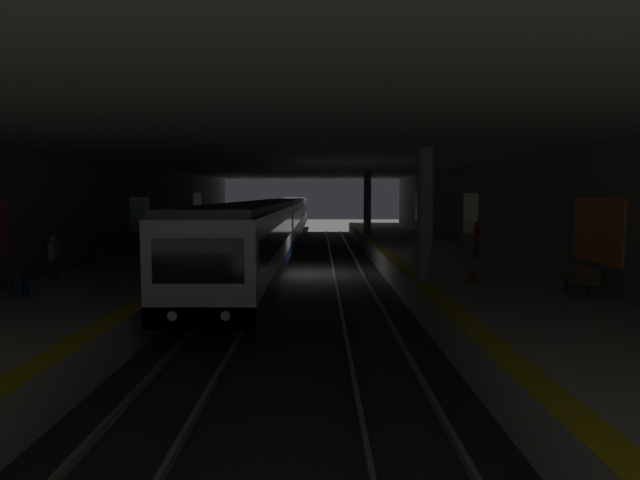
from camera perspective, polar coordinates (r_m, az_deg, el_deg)
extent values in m
plane|color=#2D302D|center=(27.35, -1.64, -3.61)|extent=(120.00, 120.00, 0.00)
cube|color=gray|center=(27.42, 4.48, -3.44)|extent=(60.00, 0.09, 0.16)
cube|color=gray|center=(27.34, 1.47, -3.45)|extent=(60.00, 0.09, 0.16)
cube|color=gray|center=(27.42, -4.74, -3.44)|extent=(60.00, 0.09, 0.16)
cube|color=gray|center=(27.57, -7.73, -3.42)|extent=(60.00, 0.09, 0.16)
cube|color=beige|center=(27.88, 11.95, -2.47)|extent=(60.00, 5.30, 1.05)
cube|color=yellow|center=(27.43, 7.16, -1.41)|extent=(60.00, 0.60, 0.01)
cube|color=beige|center=(28.23, -15.07, -2.44)|extent=(60.00, 5.30, 1.05)
cube|color=yellow|center=(27.65, -10.38, -1.40)|extent=(60.00, 0.60, 0.01)
cube|color=slate|center=(28.44, 17.76, 2.15)|extent=(60.00, 0.50, 5.60)
cube|color=orange|center=(18.32, 27.32, 0.95)|extent=(2.91, 0.06, 1.98)
cube|color=gold|center=(31.01, 15.71, 2.68)|extent=(2.90, 0.06, 2.27)
cube|color=#4CA566|center=(46.04, 10.48, 3.43)|extent=(3.44, 0.06, 2.52)
cube|color=slate|center=(28.93, -20.73, 2.11)|extent=(60.00, 0.50, 5.60)
cube|color=#338CCC|center=(31.30, -18.57, 2.63)|extent=(3.15, 0.06, 1.87)
cube|color=gold|center=(44.80, -12.89, 3.35)|extent=(2.95, 0.06, 2.43)
cube|color=#ADAAA3|center=(27.11, -1.67, 8.60)|extent=(60.00, 19.40, 0.40)
cylinder|color=gray|center=(18.62, 11.10, 2.61)|extent=(0.56, 0.56, 4.55)
cylinder|color=gray|center=(40.45, 5.04, 3.84)|extent=(0.56, 0.56, 4.55)
cube|color=silver|center=(21.99, -7.77, -0.32)|extent=(17.48, 2.80, 2.70)
cube|color=navy|center=(22.11, -7.74, -3.08)|extent=(17.48, 2.82, 0.56)
cube|color=black|center=(21.96, -7.78, 0.59)|extent=(16.08, 2.83, 0.90)
cube|color=#47474C|center=(21.90, -7.82, 3.51)|extent=(17.13, 2.58, 0.24)
cube|color=black|center=(17.50, -9.83, -6.70)|extent=(2.20, 1.64, 0.76)
cube|color=black|center=(26.89, -6.37, -2.63)|extent=(2.20, 1.64, 0.76)
cube|color=black|center=(13.37, -12.80, -2.20)|extent=(0.04, 2.24, 1.10)
cylinder|color=silver|center=(13.47, -9.97, -7.93)|extent=(0.04, 0.24, 0.24)
cylinder|color=silver|center=(13.75, -15.36, -7.77)|extent=(0.04, 0.24, 0.24)
cube|color=silver|center=(39.93, -4.31, 2.01)|extent=(17.48, 2.80, 2.70)
cube|color=navy|center=(40.00, -4.30, 0.48)|extent=(17.48, 2.82, 0.56)
cube|color=black|center=(39.92, -4.32, 2.51)|extent=(16.08, 2.83, 0.90)
cube|color=#47474C|center=(39.89, -4.33, 4.12)|extent=(17.13, 2.58, 0.24)
cube|color=black|center=(35.27, -4.87, -0.84)|extent=(2.20, 1.64, 0.76)
cube|color=black|center=(44.81, -3.85, 0.37)|extent=(2.20, 1.64, 0.76)
cube|color=silver|center=(57.96, -3.00, 2.89)|extent=(17.48, 2.80, 2.70)
cube|color=navy|center=(58.01, -3.00, 1.84)|extent=(17.48, 2.82, 0.56)
cube|color=black|center=(57.95, -3.00, 3.24)|extent=(16.08, 2.83, 0.90)
cube|color=#47474C|center=(57.93, -3.01, 4.35)|extent=(17.13, 2.58, 0.24)
cube|color=black|center=(53.24, -3.26, 1.08)|extent=(2.20, 1.64, 0.76)
cube|color=black|center=(62.82, -2.77, 1.66)|extent=(2.20, 1.64, 0.76)
cylinder|color=#262628|center=(17.27, 26.53, -4.87)|extent=(0.08, 0.08, 0.42)
cylinder|color=#262628|center=(18.48, 24.64, -4.20)|extent=(0.08, 0.08, 0.42)
cube|color=olive|center=(17.83, 25.58, -3.73)|extent=(1.70, 0.44, 0.08)
cube|color=olive|center=(17.90, 26.24, -3.08)|extent=(1.70, 0.06, 0.40)
cylinder|color=#262628|center=(40.42, 10.91, 0.84)|extent=(0.08, 0.08, 0.42)
cylinder|color=#262628|center=(41.75, 10.55, 0.97)|extent=(0.08, 0.08, 0.42)
cube|color=olive|center=(41.07, 10.73, 1.25)|extent=(1.70, 0.44, 0.08)
cube|color=olive|center=(41.10, 11.04, 1.53)|extent=(1.70, 0.06, 0.40)
cylinder|color=#262628|center=(26.46, -20.42, -1.45)|extent=(0.08, 0.08, 0.42)
cylinder|color=#262628|center=(27.73, -19.45, -1.15)|extent=(0.08, 0.08, 0.42)
cube|color=olive|center=(27.07, -19.94, -0.77)|extent=(1.70, 0.44, 0.08)
cube|color=olive|center=(27.13, -20.39, -0.35)|extent=(1.70, 0.06, 0.40)
cylinder|color=#262628|center=(40.41, -13.24, 0.79)|extent=(0.08, 0.08, 0.42)
cylinder|color=#262628|center=(41.73, -12.81, 0.93)|extent=(0.08, 0.08, 0.42)
cube|color=olive|center=(41.05, -13.03, 1.21)|extent=(1.70, 0.44, 0.08)
cube|color=olive|center=(41.09, -13.33, 1.49)|extent=(1.70, 0.06, 0.40)
cylinder|color=#393939|center=(35.97, -12.48, 0.64)|extent=(0.16, 0.16, 0.81)
cylinder|color=#393939|center=(36.17, -12.41, 0.66)|extent=(0.16, 0.16, 0.81)
cube|color=maroon|center=(36.03, -12.46, 1.74)|extent=(0.36, 0.22, 0.57)
cylinder|color=maroon|center=(35.79, -12.55, 1.64)|extent=(0.10, 0.10, 0.54)
cylinder|color=maroon|center=(36.27, -12.38, 1.69)|extent=(0.10, 0.10, 0.54)
sphere|color=tan|center=(36.01, -12.47, 2.37)|extent=(0.22, 0.22, 0.22)
cylinder|color=#404040|center=(20.81, -26.46, -2.80)|extent=(0.16, 0.16, 0.77)
cylinder|color=#404040|center=(20.99, -26.22, -2.73)|extent=(0.16, 0.16, 0.77)
cube|color=beige|center=(20.83, -26.41, -0.96)|extent=(0.36, 0.22, 0.55)
cylinder|color=beige|center=(20.61, -26.71, -1.17)|extent=(0.10, 0.10, 0.52)
cylinder|color=beige|center=(21.06, -26.10, -1.03)|extent=(0.10, 0.10, 0.52)
sphere|color=tan|center=(20.80, -26.45, 0.08)|extent=(0.21, 0.21, 0.21)
cylinder|color=#2D2D2D|center=(32.38, 10.42, 0.27)|extent=(0.16, 0.16, 0.87)
cylinder|color=#2D2D2D|center=(32.58, 10.36, 0.30)|extent=(0.16, 0.16, 0.87)
cube|color=beige|center=(32.43, 10.41, 1.60)|extent=(0.36, 0.22, 0.62)
cylinder|color=beige|center=(32.19, 10.49, 1.49)|extent=(0.10, 0.10, 0.59)
cylinder|color=beige|center=(32.68, 10.33, 1.54)|extent=(0.10, 0.10, 0.59)
sphere|color=tan|center=(32.41, 10.42, 2.36)|extent=(0.24, 0.24, 0.24)
cylinder|color=#404040|center=(26.13, 16.29, -0.92)|extent=(0.16, 0.16, 0.87)
cylinder|color=#404040|center=(26.32, 16.17, -0.88)|extent=(0.16, 0.16, 0.87)
cube|color=maroon|center=(26.16, 16.27, 0.72)|extent=(0.36, 0.22, 0.62)
cylinder|color=maroon|center=(25.92, 16.42, 0.57)|extent=(0.10, 0.10, 0.59)
cylinder|color=maroon|center=(26.40, 16.11, 0.65)|extent=(0.10, 0.10, 0.59)
sphere|color=tan|center=(26.13, 16.29, 1.65)|extent=(0.24, 0.24, 0.24)
cube|color=navy|center=(17.84, -29.05, -4.26)|extent=(0.36, 0.22, 0.68)
cylinder|color=#333333|center=(17.77, -29.12, -2.71)|extent=(0.02, 0.02, 0.30)
cube|color=maroon|center=(18.81, 15.80, -3.81)|extent=(0.30, 0.20, 0.40)
cylinder|color=#595B5E|center=(22.76, -22.14, -1.94)|extent=(0.44, 0.44, 0.85)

